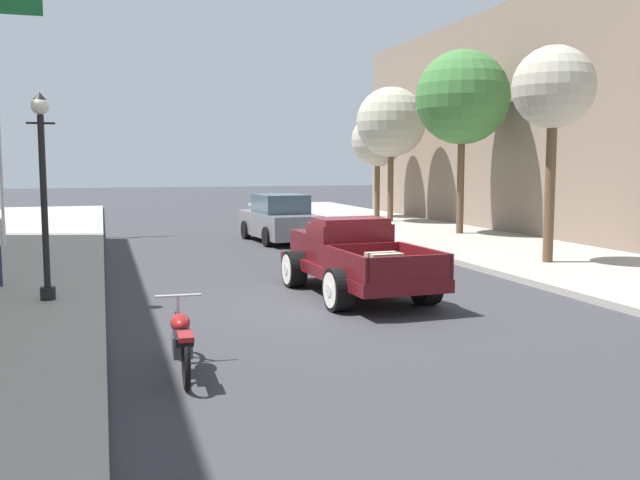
% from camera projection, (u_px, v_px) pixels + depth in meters
% --- Properties ---
extents(ground_plane, '(140.00, 140.00, 0.00)m').
position_uv_depth(ground_plane, '(346.00, 303.00, 13.66)').
color(ground_plane, '#333338').
extents(hotrod_truck_maroon, '(2.33, 5.00, 1.58)m').
position_uv_depth(hotrod_truck_maroon, '(351.00, 258.00, 14.59)').
color(hotrod_truck_maroon, '#510F14').
rests_on(hotrod_truck_maroon, ground).
extents(motorcycle_parked, '(0.62, 2.12, 0.93)m').
position_uv_depth(motorcycle_parked, '(182.00, 339.00, 9.04)').
color(motorcycle_parked, black).
rests_on(motorcycle_parked, ground).
extents(car_background_grey, '(2.12, 4.42, 1.65)m').
position_uv_depth(car_background_grey, '(279.00, 220.00, 24.24)').
color(car_background_grey, slate).
rests_on(car_background_grey, ground).
extents(street_lamp_near, '(0.50, 0.32, 3.85)m').
position_uv_depth(street_lamp_near, '(43.00, 181.00, 12.94)').
color(street_lamp_near, black).
rests_on(street_lamp_near, sidewalk_left).
extents(flagpole, '(1.74, 0.16, 9.16)m').
position_uv_depth(flagpole, '(3.00, 78.00, 25.11)').
color(flagpole, '#B2B2B7').
rests_on(flagpole, sidewalk_left).
extents(street_tree_nearest, '(2.10, 2.10, 5.53)m').
position_uv_depth(street_tree_nearest, '(553.00, 90.00, 17.80)').
color(street_tree_nearest, brown).
rests_on(street_tree_nearest, sidewalk_right).
extents(street_tree_second, '(3.40, 3.40, 6.63)m').
position_uv_depth(street_tree_second, '(462.00, 98.00, 25.28)').
color(street_tree_second, brown).
rests_on(street_tree_second, sidewalk_right).
extents(street_tree_third, '(3.07, 3.07, 5.90)m').
position_uv_depth(street_tree_third, '(391.00, 123.00, 30.77)').
color(street_tree_third, brown).
rests_on(street_tree_third, sidewalk_right).
extents(street_tree_farthest, '(2.51, 2.51, 4.93)m').
position_uv_depth(street_tree_farthest, '(378.00, 141.00, 33.64)').
color(street_tree_farthest, brown).
rests_on(street_tree_farthest, sidewalk_right).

